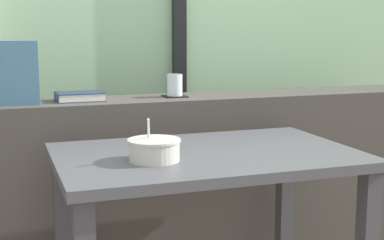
% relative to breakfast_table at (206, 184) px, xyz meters
% --- Properties ---
extents(window_divider_post, '(0.07, 0.05, 2.60)m').
position_rel_breakfast_table_xyz_m(window_divider_post, '(0.28, 1.16, 0.69)').
color(window_divider_post, black).
rests_on(window_divider_post, ground).
extents(dark_console_ledge, '(2.80, 0.31, 0.86)m').
position_rel_breakfast_table_xyz_m(dark_console_ledge, '(0.04, 0.58, -0.18)').
color(dark_console_ledge, '#423D38').
rests_on(dark_console_ledge, ground).
extents(breakfast_table, '(1.07, 0.69, 0.73)m').
position_rel_breakfast_table_xyz_m(breakfast_table, '(0.00, 0.00, 0.00)').
color(breakfast_table, '#414145').
rests_on(breakfast_table, ground).
extents(coaster_square, '(0.10, 0.10, 0.00)m').
position_rel_breakfast_table_xyz_m(coaster_square, '(0.06, 0.58, 0.25)').
color(coaster_square, black).
rests_on(coaster_square, dark_console_ledge).
extents(juice_glass, '(0.07, 0.07, 0.10)m').
position_rel_breakfast_table_xyz_m(juice_glass, '(0.06, 0.58, 0.30)').
color(juice_glass, white).
rests_on(juice_glass, coaster_square).
extents(closed_book, '(0.20, 0.14, 0.04)m').
position_rel_breakfast_table_xyz_m(closed_book, '(-0.36, 0.58, 0.27)').
color(closed_book, '#1E2D47').
rests_on(closed_book, dark_console_ledge).
extents(soup_bowl, '(0.18, 0.18, 0.15)m').
position_rel_breakfast_table_xyz_m(soup_bowl, '(-0.21, -0.07, 0.16)').
color(soup_bowl, beige).
rests_on(soup_bowl, breakfast_table).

